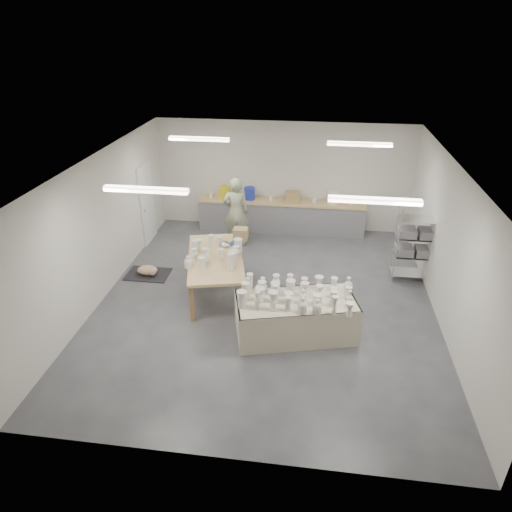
# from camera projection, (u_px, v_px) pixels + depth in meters

# --- Properties ---
(room) EXTENTS (8.00, 8.02, 3.00)m
(room) POSITION_uv_depth(u_px,v_px,m) (262.00, 210.00, 8.92)
(room) COLOR #424449
(room) RESTS_ON ground
(back_counter) EXTENTS (4.60, 0.60, 1.24)m
(back_counter) POSITION_uv_depth(u_px,v_px,m) (281.00, 215.00, 12.79)
(back_counter) COLOR tan
(back_counter) RESTS_ON ground
(wire_shelf) EXTENTS (0.88, 0.48, 1.80)m
(wire_shelf) POSITION_uv_depth(u_px,v_px,m) (415.00, 243.00, 10.21)
(wire_shelf) COLOR silver
(wire_shelf) RESTS_ON ground
(drying_table) EXTENTS (2.40, 1.59, 1.15)m
(drying_table) POSITION_uv_depth(u_px,v_px,m) (295.00, 315.00, 8.55)
(drying_table) COLOR olive
(drying_table) RESTS_ON ground
(work_table) EXTENTS (1.64, 2.49, 1.22)m
(work_table) POSITION_uv_depth(u_px,v_px,m) (218.00, 255.00, 9.78)
(work_table) COLOR tan
(work_table) RESTS_ON ground
(rug) EXTENTS (1.00, 0.70, 0.02)m
(rug) POSITION_uv_depth(u_px,v_px,m) (148.00, 274.00, 10.78)
(rug) COLOR black
(rug) RESTS_ON ground
(cat) EXTENTS (0.57, 0.48, 0.21)m
(cat) POSITION_uv_depth(u_px,v_px,m) (148.00, 270.00, 10.71)
(cat) COLOR white
(cat) RESTS_ON rug
(potter) EXTENTS (0.75, 0.57, 1.86)m
(potter) POSITION_uv_depth(u_px,v_px,m) (236.00, 212.00, 11.79)
(potter) COLOR #95A17C
(potter) RESTS_ON ground
(red_stool) EXTENTS (0.41, 0.41, 0.35)m
(red_stool) POSITION_uv_depth(u_px,v_px,m) (238.00, 230.00, 12.31)
(red_stool) COLOR red
(red_stool) RESTS_ON ground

